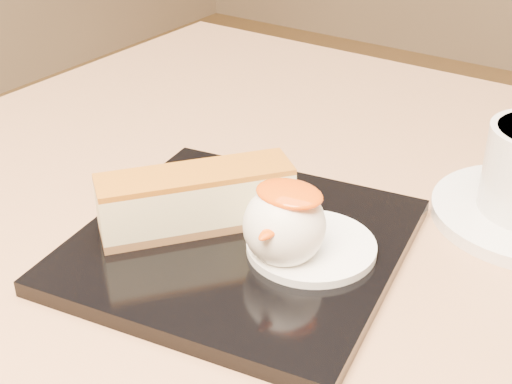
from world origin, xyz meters
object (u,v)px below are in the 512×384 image
Objects in this scene: table at (283,384)px; ice_cream_scoop at (284,225)px; dessert_plate at (240,244)px; cheesecake at (196,199)px.

table is 0.20m from ice_cream_scoop.
dessert_plate is 1.66× the size of cheesecake.
cheesecake is 2.38× the size of ice_cream_scoop.
ice_cream_scoop reaches higher than cheesecake.
ice_cream_scoop is (0.03, -0.04, 0.19)m from table.
table is 6.04× the size of cheesecake.
dessert_plate reaches higher than table.
cheesecake reaches higher than table.
ice_cream_scoop reaches higher than table.
dessert_plate is 0.05m from cheesecake.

